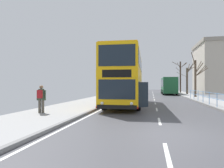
{
  "coord_description": "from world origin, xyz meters",
  "views": [
    {
      "loc": [
        -0.42,
        -7.54,
        1.8
      ],
      "look_at": [
        -3.33,
        7.39,
        1.86
      ],
      "focal_mm": 32.03,
      "sensor_mm": 36.0,
      "label": 1
    }
  ],
  "objects_px": {
    "pedestrian_with_backpack": "(41,97)",
    "bare_tree_far_02": "(196,76)",
    "bare_tree_far_01": "(187,79)",
    "bare_tree_far_00": "(180,76)",
    "double_decker_bus_main": "(126,78)",
    "background_bus_far_lane": "(169,85)"
  },
  "relations": [
    {
      "from": "pedestrian_with_backpack",
      "to": "bare_tree_far_02",
      "type": "bearing_deg",
      "value": 55.99
    },
    {
      "from": "bare_tree_far_02",
      "to": "bare_tree_far_01",
      "type": "bearing_deg",
      "value": 87.38
    },
    {
      "from": "bare_tree_far_01",
      "to": "bare_tree_far_00",
      "type": "bearing_deg",
      "value": 92.61
    },
    {
      "from": "double_decker_bus_main",
      "to": "bare_tree_far_01",
      "type": "bearing_deg",
      "value": 67.23
    },
    {
      "from": "bare_tree_far_00",
      "to": "bare_tree_far_02",
      "type": "bearing_deg",
      "value": -90.4
    },
    {
      "from": "background_bus_far_lane",
      "to": "bare_tree_far_00",
      "type": "bearing_deg",
      "value": 61.59
    },
    {
      "from": "bare_tree_far_02",
      "to": "background_bus_far_lane",
      "type": "bearing_deg",
      "value": 105.29
    },
    {
      "from": "pedestrian_with_backpack",
      "to": "bare_tree_far_02",
      "type": "xyz_separation_m",
      "value": [
        12.49,
        18.51,
        1.87
      ]
    },
    {
      "from": "bare_tree_far_00",
      "to": "background_bus_far_lane",
      "type": "bearing_deg",
      "value": -118.41
    },
    {
      "from": "bare_tree_far_00",
      "to": "pedestrian_with_backpack",
      "type": "bearing_deg",
      "value": -110.26
    },
    {
      "from": "double_decker_bus_main",
      "to": "bare_tree_far_02",
      "type": "bearing_deg",
      "value": 54.86
    },
    {
      "from": "pedestrian_with_backpack",
      "to": "background_bus_far_lane",
      "type": "bearing_deg",
      "value": 71.38
    },
    {
      "from": "background_bus_far_lane",
      "to": "bare_tree_far_00",
      "type": "distance_m",
      "value": 6.44
    },
    {
      "from": "bare_tree_far_00",
      "to": "bare_tree_far_02",
      "type": "height_order",
      "value": "bare_tree_far_00"
    },
    {
      "from": "pedestrian_with_backpack",
      "to": "bare_tree_far_01",
      "type": "relative_size",
      "value": 0.29
    },
    {
      "from": "double_decker_bus_main",
      "to": "bare_tree_far_02",
      "type": "height_order",
      "value": "bare_tree_far_02"
    },
    {
      "from": "double_decker_bus_main",
      "to": "background_bus_far_lane",
      "type": "height_order",
      "value": "double_decker_bus_main"
    },
    {
      "from": "pedestrian_with_backpack",
      "to": "double_decker_bus_main",
      "type": "bearing_deg",
      "value": 58.06
    },
    {
      "from": "double_decker_bus_main",
      "to": "pedestrian_with_backpack",
      "type": "distance_m",
      "value": 8.0
    },
    {
      "from": "pedestrian_with_backpack",
      "to": "bare_tree_far_00",
      "type": "distance_m",
      "value": 36.48
    },
    {
      "from": "bare_tree_far_01",
      "to": "bare_tree_far_02",
      "type": "relative_size",
      "value": 0.94
    },
    {
      "from": "background_bus_far_lane",
      "to": "bare_tree_far_02",
      "type": "distance_m",
      "value": 10.7
    }
  ]
}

